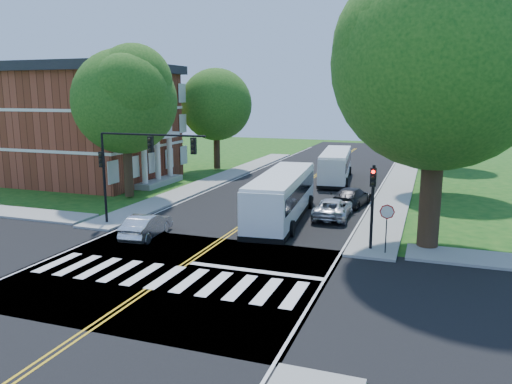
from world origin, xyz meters
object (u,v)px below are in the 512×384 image
at_px(dark_sedan, 352,197).
at_px(signal_ne, 373,196).
at_px(signal_nw, 135,157).
at_px(bus_follow, 336,165).
at_px(hatchback, 146,226).
at_px(bus_lead, 282,196).
at_px(suv, 333,208).

bearing_deg(dark_sedan, signal_ne, 113.15).
height_order(signal_nw, bus_follow, signal_nw).
distance_m(hatchback, dark_sedan, 15.66).
relative_size(bus_lead, suv, 2.54).
bearing_deg(signal_ne, suv, 116.56).
bearing_deg(dark_sedan, suv, 90.74).
relative_size(bus_follow, suv, 2.35).
bearing_deg(hatchback, signal_ne, -178.32).
xyz_separation_m(signal_nw, bus_lead, (7.80, 4.74, -2.75)).
xyz_separation_m(bus_follow, hatchback, (-6.65, -22.58, -0.81)).
bearing_deg(signal_nw, suv, 30.86).
xyz_separation_m(bus_lead, suv, (3.03, 1.73, -0.96)).
bearing_deg(hatchback, bus_follow, -112.27).
bearing_deg(bus_lead, suv, -155.61).
height_order(bus_lead, suv, bus_lead).
relative_size(bus_lead, bus_follow, 1.08).
xyz_separation_m(signal_nw, hatchback, (1.62, -1.63, -3.68)).
xyz_separation_m(bus_lead, hatchback, (-6.18, -6.37, -0.93)).
relative_size(suv, dark_sedan, 1.01).
xyz_separation_m(signal_nw, signal_ne, (14.06, 0.01, -1.41)).
xyz_separation_m(signal_nw, dark_sedan, (11.44, 10.57, -3.68)).
bearing_deg(signal_nw, bus_follow, 68.45).
bearing_deg(signal_ne, dark_sedan, 103.93).
distance_m(signal_nw, suv, 13.15).
height_order(signal_nw, dark_sedan, signal_nw).
bearing_deg(signal_ne, bus_lead, 142.91).
distance_m(bus_follow, hatchback, 23.56).
distance_m(bus_follow, suv, 14.72).
bearing_deg(hatchback, suv, -144.50).
distance_m(signal_ne, suv, 7.58).
distance_m(signal_ne, hatchback, 12.75).
relative_size(signal_nw, suv, 1.50).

